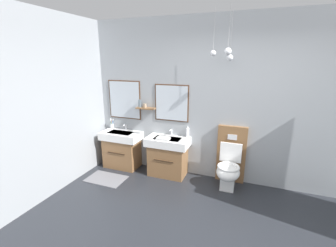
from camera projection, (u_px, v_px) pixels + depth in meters
The scene contains 11 objects.
wall_back at pixel (237, 103), 3.79m from camera, with size 5.45×0.65×2.76m.
wall_left at pixel (13, 114), 2.99m from camera, with size 0.12×3.91×2.76m, color #999EA3.
bath_mat at pixel (106, 179), 4.13m from camera, with size 0.68×0.44×0.01m, color slate.
vanity_sink_left at pixel (122, 148), 4.55m from camera, with size 0.77×0.46×0.71m.
tap_on_left_sink at pixel (125, 126), 4.59m from camera, with size 0.03×0.13×0.11m.
vanity_sink_right at pixel (168, 155), 4.22m from camera, with size 0.77×0.46×0.71m.
tap_on_right_sink at pixel (171, 131), 4.26m from camera, with size 0.03×0.13×0.11m.
toilet at pixel (229, 165), 3.83m from camera, with size 0.48×0.62×1.00m.
toothbrush_cup at pixel (112, 126), 4.68m from camera, with size 0.07×0.07×0.21m.
soap_dispenser at pixel (188, 132), 4.14m from camera, with size 0.06×0.06×0.21m.
folded_hand_towel at pixel (163, 139), 4.02m from camera, with size 0.22×0.16×0.04m, color white.
Camera 1 is at (0.25, -2.00, 2.07)m, focal length 24.72 mm.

